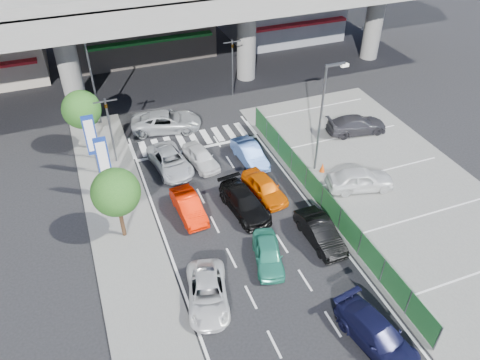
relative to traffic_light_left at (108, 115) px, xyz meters
name	(u,v)px	position (x,y,z in m)	size (l,w,h in m)	color
ground	(257,251)	(6.20, -12.00, -3.94)	(120.00, 120.00, 0.00)	black
parking_lot	(394,189)	(17.20, -10.00, -3.91)	(12.00, 28.00, 0.06)	#5B5B59
sidewalk_left	(125,235)	(-0.80, -8.00, -3.88)	(4.00, 30.00, 0.12)	#5B5B59
fence_run	(330,207)	(11.50, -11.00, -3.04)	(0.16, 22.00, 1.80)	#1E5828
traffic_light_left	(108,115)	(0.00, 0.00, 0.00)	(1.60, 1.24, 5.20)	#595B60
traffic_light_right	(232,54)	(11.70, 7.00, 0.00)	(1.60, 1.24, 5.20)	#595B60
street_lamp_right	(324,110)	(13.37, -6.00, 0.83)	(1.65, 0.22, 8.00)	#595B60
street_lamp_left	(93,70)	(-0.13, 6.00, 0.83)	(1.65, 0.22, 8.00)	#595B60
signboard_near	(103,160)	(-1.00, -4.01, -0.87)	(0.80, 0.14, 4.70)	#595B60
signboard_far	(91,137)	(-1.40, -1.01, -0.87)	(0.80, 0.14, 4.70)	#595B60
tree_near	(116,192)	(-0.80, -8.00, -0.55)	(2.80, 2.80, 4.80)	#382314
tree_far	(81,110)	(-1.60, 2.50, -0.55)	(2.80, 2.80, 4.80)	#382314
minivan_navy_back	(377,335)	(9.13, -19.68, -3.25)	(1.93, 4.76, 1.38)	black
sedan_white_mid_left	(208,293)	(2.42, -14.42, -3.32)	(2.04, 4.44, 1.23)	silver
taxi_teal_mid	(268,254)	(6.44, -13.01, -3.30)	(1.50, 3.72, 1.27)	teal
hatch_black_mid_right	(320,232)	(9.99, -12.58, -3.25)	(1.46, 4.19, 1.38)	black
taxi_orange_left	(189,206)	(3.39, -7.48, -3.29)	(1.37, 3.93, 1.30)	#EF1C00
sedan_black_mid	(244,202)	(6.81, -8.42, -3.25)	(1.91, 4.70, 1.36)	black
taxi_orange_right	(264,187)	(8.60, -7.47, -3.25)	(1.63, 4.05, 1.38)	#E76002
wagon_silver_front_left	(170,161)	(3.53, -2.24, -3.27)	(2.21, 4.80, 1.33)	#B2B5B9
sedan_white_front_mid	(201,157)	(5.72, -2.53, -3.28)	(1.55, 3.85, 1.31)	silver
kei_truck_front_right	(250,154)	(9.18, -3.42, -3.26)	(1.44, 4.12, 1.36)	#5986DD
crossing_wagon_silver	(166,121)	(4.58, 3.16, -3.16)	(2.56, 5.55, 1.54)	#A3A7AB
parked_sedan_white	(360,179)	(14.91, -9.12, -3.11)	(1.80, 4.48, 1.53)	silver
parked_sedan_dgrey	(357,125)	(18.65, -2.75, -3.18)	(1.96, 4.82, 1.40)	#333137
traffic_cone	(322,167)	(13.52, -6.51, -3.52)	(0.37, 0.37, 0.72)	#D8460C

